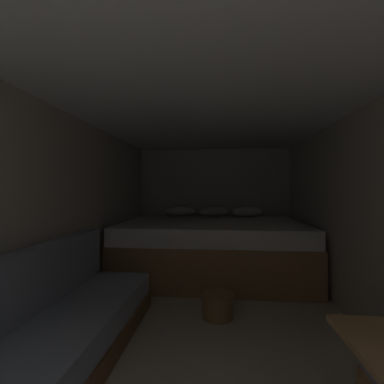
{
  "coord_description": "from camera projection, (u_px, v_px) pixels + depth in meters",
  "views": [
    {
      "loc": [
        0.1,
        -0.27,
        1.25
      ],
      "look_at": [
        -0.19,
        2.72,
        1.22
      ],
      "focal_mm": 26.13,
      "sensor_mm": 36.0,
      "label": 1
    }
  ],
  "objects": [
    {
      "name": "ground_plane",
      "position": [
        208.0,
        332.0,
        2.44
      ],
      "size": [
        7.3,
        7.3,
        0.0
      ],
      "primitive_type": "plane",
      "color": "beige"
    },
    {
      "name": "wall_back",
      "position": [
        214.0,
        203.0,
        5.09
      ],
      "size": [
        2.79,
        0.05,
        1.98
      ],
      "primitive_type": "cube",
      "color": "beige",
      "rests_on": "ground"
    },
    {
      "name": "wall_left",
      "position": [
        59.0,
        218.0,
        2.57
      ],
      "size": [
        0.05,
        5.3,
        1.98
      ],
      "primitive_type": "cube",
      "color": "beige",
      "rests_on": "ground"
    },
    {
      "name": "wall_right",
      "position": [
        374.0,
        221.0,
        2.3
      ],
      "size": [
        0.05,
        5.3,
        1.98
      ],
      "primitive_type": "cube",
      "color": "beige",
      "rests_on": "ground"
    },
    {
      "name": "ceiling_slab",
      "position": [
        208.0,
        102.0,
        2.42
      ],
      "size": [
        2.79,
        5.3,
        0.05
      ],
      "primitive_type": "cube",
      "color": "white",
      "rests_on": "wall_left"
    },
    {
      "name": "bed",
      "position": [
        212.0,
        247.0,
        4.12
      ],
      "size": [
        2.57,
        1.85,
        0.95
      ],
      "color": "#9E7247",
      "rests_on": "ground"
    },
    {
      "name": "sofa_left",
      "position": [
        35.0,
        351.0,
        1.73
      ],
      "size": [
        0.69,
        2.68,
        0.82
      ],
      "color": "brown",
      "rests_on": "ground"
    },
    {
      "name": "wicker_basket",
      "position": [
        218.0,
        305.0,
        2.73
      ],
      "size": [
        0.3,
        0.3,
        0.24
      ],
      "color": "olive",
      "rests_on": "ground"
    }
  ]
}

